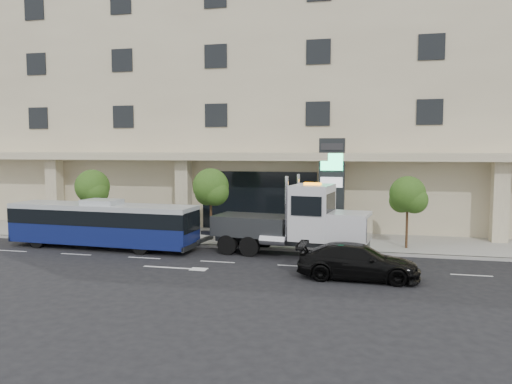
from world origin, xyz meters
TOP-DOWN VIEW (x-y plane):
  - ground at (0.00, 0.00)m, footprint 120.00×120.00m
  - sidewalk at (0.00, 5.00)m, footprint 120.00×6.00m
  - curb at (0.00, 2.00)m, footprint 120.00×0.30m
  - convention_center at (-0.00, 15.42)m, footprint 60.00×17.60m
  - tree_left at (-9.97, 3.59)m, footprint 2.27×2.20m
  - tree_mid at (-1.97, 3.59)m, footprint 2.28×2.20m
  - tree_right at (9.53, 3.59)m, footprint 2.10×2.00m
  - city_bus at (-7.46, 0.36)m, footprint 11.23×2.94m
  - tow_truck at (3.70, 0.82)m, footprint 9.55×3.41m
  - black_sedan at (7.00, -3.24)m, footprint 5.35×2.27m
  - signage_pylon at (5.14, 5.70)m, footprint 1.56×0.62m

SIDE VIEW (x-z plane):
  - ground at x=0.00m, z-range 0.00..0.00m
  - sidewalk at x=0.00m, z-range 0.00..0.15m
  - curb at x=0.00m, z-range 0.00..0.15m
  - black_sedan at x=7.00m, z-range 0.00..1.54m
  - city_bus at x=-7.46m, z-range 0.02..2.84m
  - tow_truck at x=3.70m, z-range -0.38..3.93m
  - tree_right at x=9.53m, z-range 1.01..5.06m
  - tree_left at x=-9.97m, z-range 1.00..5.22m
  - tree_mid at x=-1.97m, z-range 1.07..5.45m
  - signage_pylon at x=5.14m, z-range 0.20..6.39m
  - convention_center at x=0.00m, z-range -0.03..19.97m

